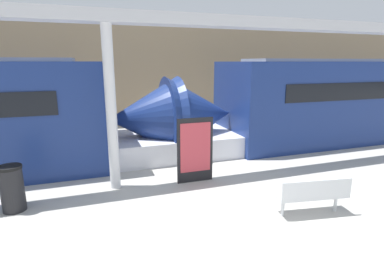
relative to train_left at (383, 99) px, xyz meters
The scene contains 7 objects.
station_wall 11.17m from the train_left, 151.26° to the left, with size 56.00×0.20×5.00m, color #9E8460.
train_left is the anchor object (origin of this frame).
bench_near 9.31m from the train_left, 147.25° to the right, with size 1.54×0.66×0.81m.
trash_bin 13.95m from the train_left, 168.36° to the right, with size 0.48×0.48×0.99m.
poster_board 9.81m from the train_left, 165.01° to the right, with size 0.96×0.07×1.71m.
support_column_near 11.72m from the train_left, 168.79° to the right, with size 0.25×0.25×3.93m, color silver.
canopy_beam 11.98m from the train_left, 168.79° to the right, with size 28.00×0.60×0.28m, color #B7B7BC.
Camera 1 is at (-2.15, -3.47, 3.09)m, focal length 28.00 mm.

